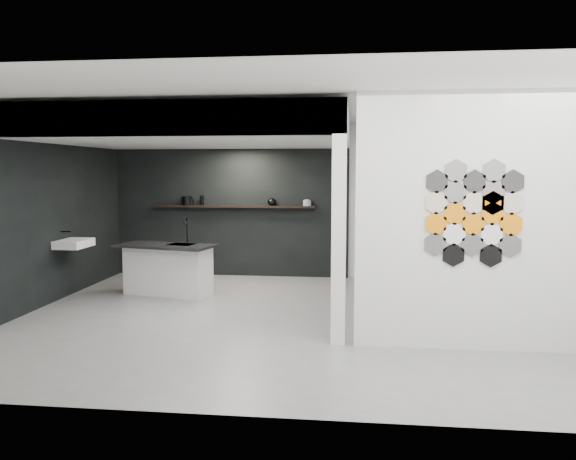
# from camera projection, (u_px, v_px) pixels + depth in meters

# --- Properties ---
(floor) EXTENTS (7.00, 6.00, 0.01)m
(floor) POSITION_uv_depth(u_px,v_px,m) (278.00, 319.00, 7.46)
(floor) COLOR slate
(partition_panel) EXTENTS (2.45, 0.15, 2.80)m
(partition_panel) POSITION_uv_depth(u_px,v_px,m) (469.00, 222.00, 6.07)
(partition_panel) COLOR silver
(partition_panel) RESTS_ON floor
(bay_clad_back) EXTENTS (4.40, 0.04, 2.35)m
(bay_clad_back) POSITION_uv_depth(u_px,v_px,m) (230.00, 213.00, 10.41)
(bay_clad_back) COLOR black
(bay_clad_back) RESTS_ON floor
(bay_clad_left) EXTENTS (0.04, 4.00, 2.35)m
(bay_clad_left) POSITION_uv_depth(u_px,v_px,m) (65.00, 221.00, 8.72)
(bay_clad_left) COLOR black
(bay_clad_left) RESTS_ON floor
(bulkhead) EXTENTS (4.40, 4.00, 0.40)m
(bulkhead) POSITION_uv_depth(u_px,v_px,m) (200.00, 130.00, 8.32)
(bulkhead) COLOR silver
(bulkhead) RESTS_ON corner_column
(corner_column) EXTENTS (0.16, 0.16, 2.35)m
(corner_column) POSITION_uv_depth(u_px,v_px,m) (339.00, 241.00, 6.25)
(corner_column) COLOR silver
(corner_column) RESTS_ON floor
(fascia_beam) EXTENTS (4.40, 0.16, 0.40)m
(fascia_beam) POSITION_uv_depth(u_px,v_px,m) (155.00, 118.00, 6.43)
(fascia_beam) COLOR silver
(fascia_beam) RESTS_ON corner_column
(wall_basin) EXTENTS (0.40, 0.60, 0.12)m
(wall_basin) POSITION_uv_depth(u_px,v_px,m) (74.00, 244.00, 8.53)
(wall_basin) COLOR silver
(wall_basin) RESTS_ON bay_clad_left
(display_shelf) EXTENTS (3.00, 0.15, 0.04)m
(display_shelf) POSITION_uv_depth(u_px,v_px,m) (234.00, 206.00, 10.29)
(display_shelf) COLOR black
(display_shelf) RESTS_ON bay_clad_back
(kitchen_island) EXTENTS (1.63, 0.99, 1.23)m
(kitchen_island) POSITION_uv_depth(u_px,v_px,m) (168.00, 269.00, 8.85)
(kitchen_island) COLOR silver
(kitchen_island) RESTS_ON floor
(stockpot) EXTENTS (0.20, 0.20, 0.16)m
(stockpot) POSITION_uv_depth(u_px,v_px,m) (187.00, 201.00, 10.38)
(stockpot) COLOR black
(stockpot) RESTS_ON display_shelf
(kettle) EXTENTS (0.17, 0.17, 0.14)m
(kettle) POSITION_uv_depth(u_px,v_px,m) (272.00, 202.00, 10.20)
(kettle) COLOR black
(kettle) RESTS_ON display_shelf
(glass_bowl) EXTENTS (0.17, 0.17, 0.11)m
(glass_bowl) POSITION_uv_depth(u_px,v_px,m) (307.00, 203.00, 10.12)
(glass_bowl) COLOR gray
(glass_bowl) RESTS_ON display_shelf
(glass_vase) EXTENTS (0.11, 0.11, 0.12)m
(glass_vase) POSITION_uv_depth(u_px,v_px,m) (307.00, 203.00, 10.12)
(glass_vase) COLOR gray
(glass_vase) RESTS_ON display_shelf
(bottle_dark) EXTENTS (0.08, 0.08, 0.18)m
(bottle_dark) POSITION_uv_depth(u_px,v_px,m) (202.00, 200.00, 10.34)
(bottle_dark) COLOR black
(bottle_dark) RESTS_ON display_shelf
(utensil_cup) EXTENTS (0.09, 0.09, 0.11)m
(utensil_cup) POSITION_uv_depth(u_px,v_px,m) (191.00, 202.00, 10.37)
(utensil_cup) COLOR black
(utensil_cup) RESTS_ON display_shelf
(hex_tile_cluster) EXTENTS (1.04, 0.02, 1.16)m
(hex_tile_cluster) POSITION_uv_depth(u_px,v_px,m) (474.00, 213.00, 5.97)
(hex_tile_cluster) COLOR black
(hex_tile_cluster) RESTS_ON partition_panel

